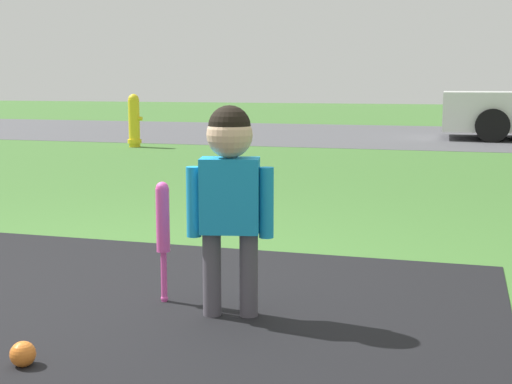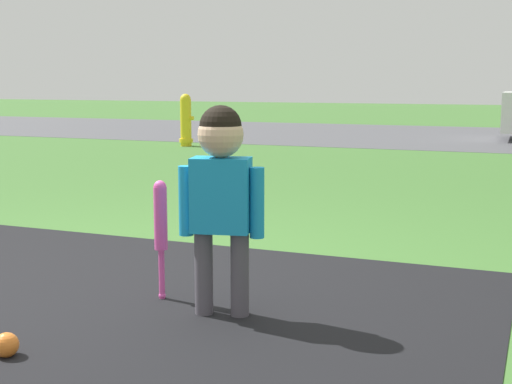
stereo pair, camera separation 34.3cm
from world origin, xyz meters
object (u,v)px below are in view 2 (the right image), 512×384
(baseball_bat, at_px, (161,223))
(fire_hydrant, at_px, (186,121))
(child, at_px, (221,181))
(sports_ball, at_px, (6,345))

(baseball_bat, distance_m, fire_hydrant, 8.08)
(child, distance_m, baseball_bat, 0.44)
(child, relative_size, sports_ball, 9.84)
(sports_ball, height_order, fire_hydrant, fire_hydrant)
(child, height_order, fire_hydrant, child)
(sports_ball, relative_size, fire_hydrant, 0.11)
(fire_hydrant, bearing_deg, child, -61.35)
(baseball_bat, height_order, sports_ball, baseball_bat)
(sports_ball, bearing_deg, child, 53.68)
(child, bearing_deg, fire_hydrant, 106.11)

